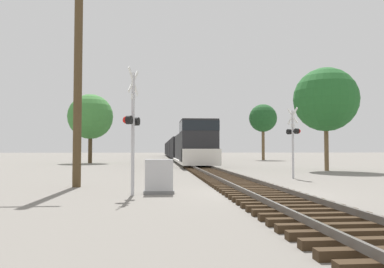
% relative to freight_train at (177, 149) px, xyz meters
% --- Properties ---
extents(ground_plane, '(400.00, 400.00, 0.00)m').
position_rel_freight_train_xyz_m(ground_plane, '(0.00, -56.83, -1.81)').
color(ground_plane, slate).
extents(rail_track_bed, '(2.60, 160.00, 0.31)m').
position_rel_freight_train_xyz_m(rail_track_bed, '(0.00, -56.83, -1.67)').
color(rail_track_bed, '#382819').
rests_on(rail_track_bed, ground).
extents(freight_train, '(3.15, 83.16, 4.19)m').
position_rel_freight_train_xyz_m(freight_train, '(0.00, 0.00, 0.00)').
color(freight_train, '#232326').
rests_on(freight_train, ground).
extents(crossing_signal_near, '(0.56, 1.01, 4.45)m').
position_rel_freight_train_xyz_m(crossing_signal_near, '(-4.44, -56.96, 0.68)').
color(crossing_signal_near, '#B7B7BC').
rests_on(crossing_signal_near, ground).
extents(crossing_signal_far, '(0.54, 1.01, 3.92)m').
position_rel_freight_train_xyz_m(crossing_signal_far, '(3.92, -50.07, 0.56)').
color(crossing_signal_far, '#B7B7BC').
rests_on(crossing_signal_far, ground).
extents(relay_cabinet, '(1.10, 0.59, 1.24)m').
position_rel_freight_train_xyz_m(relay_cabinet, '(-3.50, -56.56, -1.20)').
color(relay_cabinet, slate).
rests_on(relay_cabinet, ground).
extents(utility_pole, '(1.80, 0.35, 9.43)m').
position_rel_freight_train_xyz_m(utility_pole, '(-6.98, -53.82, 3.00)').
color(utility_pole, '#4C3A23').
rests_on(utility_pole, ground).
extents(tree_far_right, '(4.86, 4.86, 7.85)m').
position_rel_freight_train_xyz_m(tree_far_right, '(9.20, -42.84, 3.60)').
color(tree_far_right, brown).
rests_on(tree_far_right, ground).
extents(tree_mid_background, '(5.35, 5.35, 8.23)m').
position_rel_freight_train_xyz_m(tree_mid_background, '(-11.58, -24.67, 3.73)').
color(tree_mid_background, '#473521').
rests_on(tree_mid_background, ground).
extents(tree_deep_background, '(4.30, 4.30, 8.67)m').
position_rel_freight_train_xyz_m(tree_deep_background, '(12.71, -13.54, 4.66)').
color(tree_deep_background, brown).
rests_on(tree_deep_background, ground).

